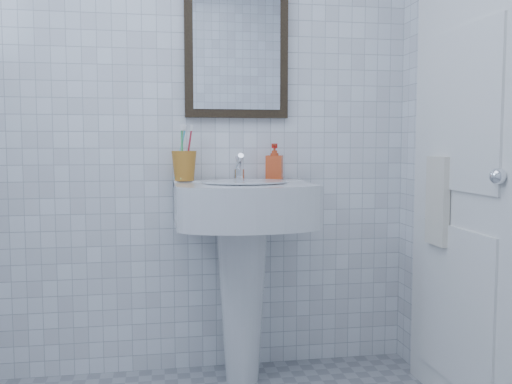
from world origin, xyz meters
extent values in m
cube|color=silver|center=(0.00, 1.20, 1.25)|extent=(2.20, 0.02, 2.50)
cone|color=silver|center=(0.24, 1.02, 0.39)|extent=(0.24, 0.24, 0.77)
cube|color=silver|center=(0.24, 0.96, 0.84)|extent=(0.62, 0.44, 0.19)
cube|color=silver|center=(0.24, 1.13, 0.93)|extent=(0.62, 0.11, 0.03)
cylinder|color=silver|center=(0.24, 0.93, 0.95)|extent=(0.39, 0.39, 0.01)
cylinder|color=silver|center=(0.24, 1.10, 0.97)|extent=(0.05, 0.05, 0.05)
cylinder|color=silver|center=(0.24, 1.09, 1.03)|extent=(0.03, 0.10, 0.08)
cylinder|color=silver|center=(0.24, 1.12, 1.01)|extent=(0.03, 0.05, 0.09)
imported|color=#BC3912|center=(0.41, 1.11, 1.03)|extent=(0.10, 0.10, 0.17)
cube|color=black|center=(0.24, 1.18, 1.55)|extent=(0.50, 0.04, 0.62)
cube|color=white|center=(0.24, 1.16, 1.55)|extent=(0.42, 0.00, 0.54)
cube|color=silver|center=(1.08, 0.55, 1.00)|extent=(0.04, 0.80, 2.00)
torus|color=silver|center=(1.06, 0.68, 1.05)|extent=(0.01, 0.18, 0.18)
cube|color=silver|center=(1.04, 0.68, 0.87)|extent=(0.03, 0.16, 0.38)
camera|label=1|loc=(-0.14, -1.58, 1.11)|focal=40.00mm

